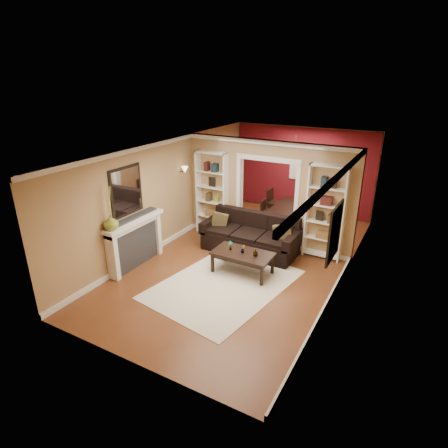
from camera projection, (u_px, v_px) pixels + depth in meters
The scene contains 30 objects.
floor at pixel (246, 259), 9.09m from camera, with size 8.00×8.00×0.00m, color brown.
ceiling at pixel (249, 148), 8.08m from camera, with size 8.00×8.00×0.00m, color white.
wall_back at pixel (302, 170), 11.82m from camera, with size 8.00×8.00×0.00m, color tan.
wall_front at pixel (125, 288), 5.34m from camera, with size 8.00×8.00×0.00m, color tan.
wall_left at pixel (168, 193), 9.60m from camera, with size 8.00×8.00×0.00m, color tan.
wall_right at pixel (347, 225), 7.57m from camera, with size 8.00×8.00×0.00m, color tan.
partition_wall at pixel (268, 193), 9.55m from camera, with size 4.50×0.15×2.70m, color tan.
red_back_panel at pixel (302, 171), 11.81m from camera, with size 4.44×0.04×2.64m, color maroon.
dining_window at pixel (302, 164), 11.69m from camera, with size 0.78×0.03×0.98m, color #8CA5CC.
area_rug at pixel (224, 284), 8.02m from camera, with size 2.25×3.15×0.01m, color silver.
sofa at pixel (250, 234), 9.33m from camera, with size 2.42×1.05×0.95m, color black.
pillow_left at pixel (220, 221), 9.63m from camera, with size 0.39×0.11×0.39m, color brown.
pillow_right at pixel (283, 234), 8.85m from camera, with size 0.42×0.12×0.42m, color brown.
coffee_table at pixel (242, 263), 8.39m from camera, with size 1.33×0.72×0.50m, color black.
plant_left at pixel (230, 246), 8.40m from camera, with size 0.11×0.07×0.21m, color #336626.
plant_center at pixel (243, 249), 8.26m from camera, with size 0.10×0.08×0.19m, color #336626.
plant_right at pixel (256, 252), 8.12m from camera, with size 0.11×0.11×0.20m, color #336626.
bookshelf_left at pixel (212, 194), 10.19m from camera, with size 0.90×0.30×2.30m, color white.
bookshelf_right at pixel (325, 213), 8.79m from camera, with size 0.90×0.30×2.30m, color white.
fireplace at pixel (136, 243), 8.60m from camera, with size 0.32×1.70×1.16m, color white.
vase at pixel (111, 222), 7.77m from camera, with size 0.32×0.32×0.33m, color olive.
mirror at pixel (126, 191), 8.20m from camera, with size 0.03×0.95×1.10m, color silver.
wall_sconce at pixel (183, 170), 9.82m from camera, with size 0.18×0.18×0.22m, color #FFE0A5.
framed_art at pixel (334, 233), 6.70m from camera, with size 0.04×0.85×1.05m, color black.
dining_table at pixel (291, 215), 11.11m from camera, with size 0.90×1.62×0.57m, color black.
dining_chair_nw at pixel (270, 212), 11.08m from camera, with size 0.37×0.37×0.75m, color black.
dining_chair_ne at pixel (306, 218), 10.58m from camera, with size 0.38×0.38×0.78m, color black.
dining_chair_sw at pixel (277, 203), 11.53m from camera, with size 0.47×0.47×0.94m, color black.
dining_chair_se at pixel (312, 210), 11.05m from camera, with size 0.44×0.44×0.88m, color black.
chandelier at pixel (289, 157), 10.52m from camera, with size 0.50×0.50×0.30m, color #332017.
Camera 1 is at (3.47, -7.34, 4.21)m, focal length 30.00 mm.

